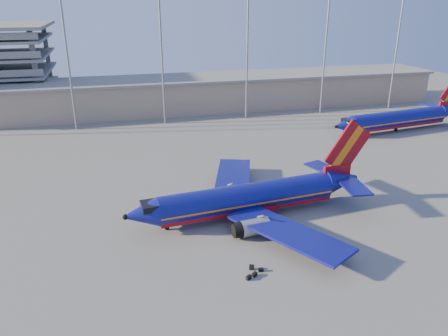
{
  "coord_description": "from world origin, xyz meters",
  "views": [
    {
      "loc": [
        -16.61,
        -54.16,
        27.85
      ],
      "look_at": [
        -1.37,
        4.59,
        4.0
      ],
      "focal_mm": 35.0,
      "sensor_mm": 36.0,
      "label": 1
    }
  ],
  "objects": [
    {
      "name": "terminal_building",
      "position": [
        10.0,
        58.0,
        4.32
      ],
      "size": [
        122.0,
        16.0,
        8.5
      ],
      "color": "gray",
      "rests_on": "ground"
    },
    {
      "name": "light_mast_row",
      "position": [
        5.0,
        46.0,
        17.55
      ],
      "size": [
        101.6,
        1.6,
        28.65
      ],
      "color": "gray",
      "rests_on": "ground"
    },
    {
      "name": "luggage_pile",
      "position": [
        -3.56,
        -16.61,
        0.23
      ],
      "size": [
        2.33,
        2.2,
        0.53
      ],
      "color": "black",
      "rests_on": "ground"
    },
    {
      "name": "baggage_tug",
      "position": [
        4.47,
        -11.36,
        0.77
      ],
      "size": [
        2.21,
        1.53,
        1.48
      ],
      "rotation": [
        0.0,
        0.0,
        -0.15
      ],
      "color": "orange",
      "rests_on": "ground"
    },
    {
      "name": "aircraft_second",
      "position": [
        44.88,
        26.9,
        2.77
      ],
      "size": [
        35.56,
        13.77,
        12.07
      ],
      "rotation": [
        0.0,
        0.0,
        0.14
      ],
      "color": "navy",
      "rests_on": "ground"
    },
    {
      "name": "ground",
      "position": [
        0.0,
        0.0,
        0.0
      ],
      "size": [
        220.0,
        220.0,
        0.0
      ],
      "primitive_type": "plane",
      "color": "slate",
      "rests_on": "ground"
    },
    {
      "name": "aircraft_main",
      "position": [
        0.58,
        -3.42,
        2.57
      ],
      "size": [
        35.55,
        34.05,
        12.04
      ],
      "rotation": [
        0.0,
        0.0,
        0.1
      ],
      "color": "navy",
      "rests_on": "ground"
    }
  ]
}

